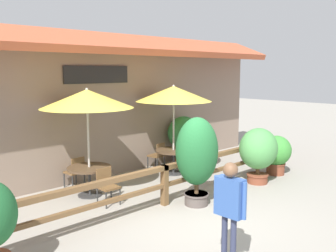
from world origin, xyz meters
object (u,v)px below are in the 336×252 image
at_px(patio_umbrella_near, 87,99).
at_px(chair_middle_streetside, 193,162).
at_px(chair_near_streetside, 107,185).
at_px(chair_middle_wallside, 158,154).
at_px(potted_plant_broad_leaf, 197,154).
at_px(patio_umbrella_middle, 174,94).
at_px(pedestrian, 230,201).
at_px(potted_plant_corner_fern, 258,151).
at_px(chair_near_wallside, 75,171).
at_px(potted_plant_small_flowering, 184,135).
at_px(dining_table_middle, 173,154).
at_px(dining_table_near, 89,172).
at_px(potted_plant_tall_tropical, 276,153).

xyz_separation_m(patio_umbrella_near, chair_middle_streetside, (3.01, -0.75, -1.96)).
height_order(chair_near_streetside, chair_middle_streetside, same).
bearing_deg(chair_middle_wallside, potted_plant_broad_leaf, 54.06).
bearing_deg(potted_plant_broad_leaf, patio_umbrella_near, 122.52).
bearing_deg(patio_umbrella_middle, pedestrian, -125.52).
bearing_deg(chair_middle_streetside, potted_plant_corner_fern, -51.36).
bearing_deg(chair_near_streetside, chair_middle_wallside, 29.22).
bearing_deg(chair_near_streetside, pedestrian, -91.94).
height_order(chair_near_wallside, potted_plant_small_flowering, potted_plant_small_flowering).
bearing_deg(dining_table_middle, potted_plant_small_flowering, 31.09).
bearing_deg(potted_plant_corner_fern, dining_table_middle, 113.87).
relative_size(patio_umbrella_middle, pedestrian, 1.57).
xyz_separation_m(potted_plant_corner_fern, pedestrian, (-4.25, -2.21, 0.18)).
distance_m(patio_umbrella_middle, potted_plant_small_flowering, 2.01).
height_order(patio_umbrella_middle, potted_plant_corner_fern, patio_umbrella_middle).
bearing_deg(chair_near_wallside, chair_middle_wallside, 173.59).
relative_size(chair_near_wallside, patio_umbrella_middle, 0.31).
height_order(chair_middle_streetside, potted_plant_broad_leaf, potted_plant_broad_leaf).
height_order(dining_table_middle, potted_plant_broad_leaf, potted_plant_broad_leaf).
bearing_deg(potted_plant_corner_fern, patio_umbrella_middle, 113.87).
bearing_deg(chair_middle_streetside, potted_plant_small_flowering, 59.47).
bearing_deg(patio_umbrella_near, patio_umbrella_middle, -0.02).
distance_m(chair_middle_streetside, pedestrian, 5.04).
bearing_deg(dining_table_near, patio_umbrella_near, 0.00).
relative_size(dining_table_near, potted_plant_tall_tropical, 0.92).
relative_size(patio_umbrella_near, dining_table_middle, 2.47).
bearing_deg(patio_umbrella_near, chair_middle_wallside, 14.14).
xyz_separation_m(chair_near_wallside, dining_table_middle, (2.88, -0.80, 0.13)).
relative_size(patio_umbrella_middle, potted_plant_tall_tropical, 2.28).
bearing_deg(patio_umbrella_middle, chair_near_streetside, -164.93).
distance_m(patio_umbrella_near, chair_near_streetside, 2.12).
bearing_deg(dining_table_middle, potted_plant_corner_fern, -66.13).
height_order(patio_umbrella_near, chair_near_streetside, patio_umbrella_near).
bearing_deg(chair_middle_streetside, chair_middle_wallside, 97.77).
xyz_separation_m(patio_umbrella_near, dining_table_near, (-0.00, 0.00, -1.84)).
distance_m(chair_near_streetside, potted_plant_corner_fern, 4.30).
relative_size(chair_near_streetside, pedestrian, 0.49).
height_order(chair_near_streetside, chair_middle_wallside, same).
bearing_deg(dining_table_near, patio_umbrella_middle, -0.02).
bearing_deg(potted_plant_small_flowering, pedestrian, -130.11).
bearing_deg(potted_plant_broad_leaf, patio_umbrella_middle, 56.78).
relative_size(patio_umbrella_near, chair_near_streetside, 3.20).
bearing_deg(potted_plant_small_flowering, dining_table_middle, -148.91).
xyz_separation_m(patio_umbrella_middle, potted_plant_corner_fern, (1.02, -2.31, -1.51)).
xyz_separation_m(potted_plant_corner_fern, potted_plant_tall_tropical, (1.17, 0.12, -0.26)).
relative_size(patio_umbrella_near, potted_plant_tall_tropical, 2.28).
xyz_separation_m(potted_plant_broad_leaf, pedestrian, (-1.74, -2.24, -0.11)).
xyz_separation_m(patio_umbrella_middle, potted_plant_small_flowering, (1.18, 0.71, -1.46)).
distance_m(dining_table_near, chair_middle_streetside, 3.10).
height_order(dining_table_middle, chair_middle_wallside, chair_middle_wallside).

